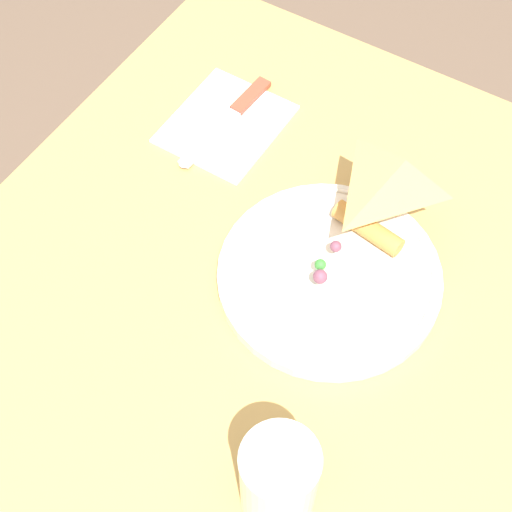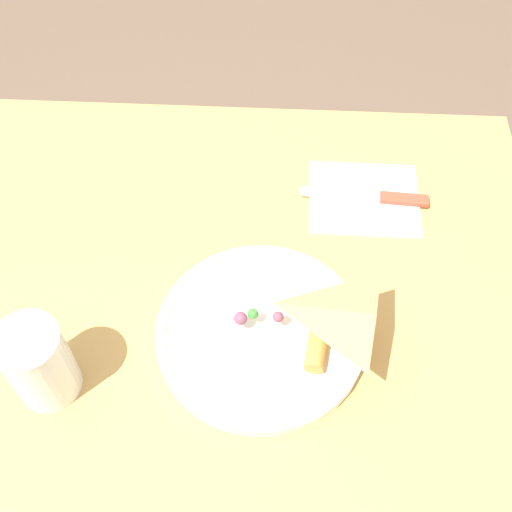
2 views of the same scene
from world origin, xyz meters
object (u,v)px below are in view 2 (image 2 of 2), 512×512
object	(u,v)px
napkin_folded	(364,198)
butter_knife	(371,197)
dining_table	(182,337)
milk_glass	(40,364)
plate_pizza	(264,332)

from	to	relation	value
napkin_folded	butter_knife	xyz separation A→B (m)	(-0.01, 0.00, 0.00)
dining_table	milk_glass	distance (m)	0.25
napkin_folded	dining_table	bearing A→B (deg)	34.90
plate_pizza	napkin_folded	distance (m)	0.27
milk_glass	napkin_folded	distance (m)	0.50
milk_glass	butter_knife	distance (m)	0.51
plate_pizza	butter_knife	xyz separation A→B (m)	(-0.15, -0.24, -0.01)
dining_table	butter_knife	world-z (taller)	butter_knife
dining_table	napkin_folded	size ratio (longest dim) A/B	6.22
plate_pizza	napkin_folded	xyz separation A→B (m)	(-0.14, -0.24, -0.01)
milk_glass	dining_table	bearing A→B (deg)	-134.62
milk_glass	butter_knife	size ratio (longest dim) A/B	0.60
napkin_folded	butter_knife	size ratio (longest dim) A/B	0.85
plate_pizza	napkin_folded	world-z (taller)	plate_pizza
milk_glass	napkin_folded	world-z (taller)	milk_glass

